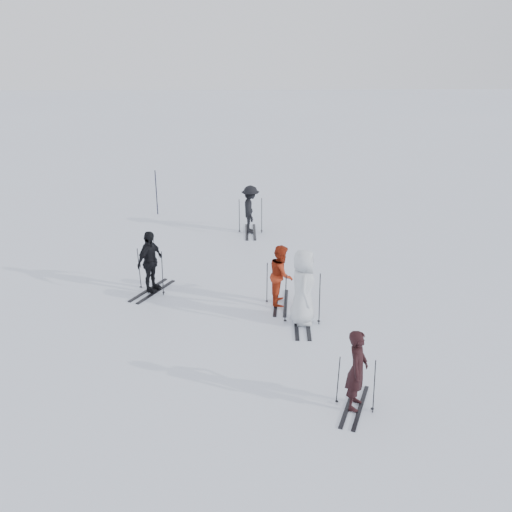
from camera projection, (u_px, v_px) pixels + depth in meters
The scene contains 12 objects.
ground at pixel (257, 305), 15.07m from camera, with size 120.00×120.00×0.00m, color silver.
skier_near_dark at pixel (357, 371), 10.68m from camera, with size 0.59×0.39×1.62m, color black.
skier_red at pixel (281, 276), 14.88m from camera, with size 0.78×0.61×1.61m, color maroon.
skier_grey at pixel (303, 288), 13.81m from camera, with size 0.93×0.60×1.90m, color silver.
skier_uphill_left at pixel (150, 263), 15.55m from camera, with size 1.01×0.42×1.73m, color black.
skier_uphill_far at pixel (250, 210), 20.21m from camera, with size 1.09×0.63×1.69m, color black.
skis_near_dark at pixel (356, 382), 10.77m from camera, with size 0.81×1.53×1.12m, color black, non-canonical shape.
skis_red at pixel (281, 282), 14.95m from camera, with size 0.88×1.67×1.22m, color black, non-canonical shape.
skis_grey at pixel (303, 298), 13.91m from camera, with size 0.98×1.86×1.36m, color black, non-canonical shape.
skis_uphill_left at pixel (151, 270), 15.64m from camera, with size 0.93×1.75×1.28m, color black, non-canonical shape.
skis_uphill_far at pixel (251, 215), 20.28m from camera, with size 0.95×1.79×1.30m, color black, non-canonical shape.
piste_marker at pixel (156, 193), 22.25m from camera, with size 0.04×0.04×1.76m, color black.
Camera 1 is at (-0.36, -13.54, 6.74)m, focal length 40.00 mm.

